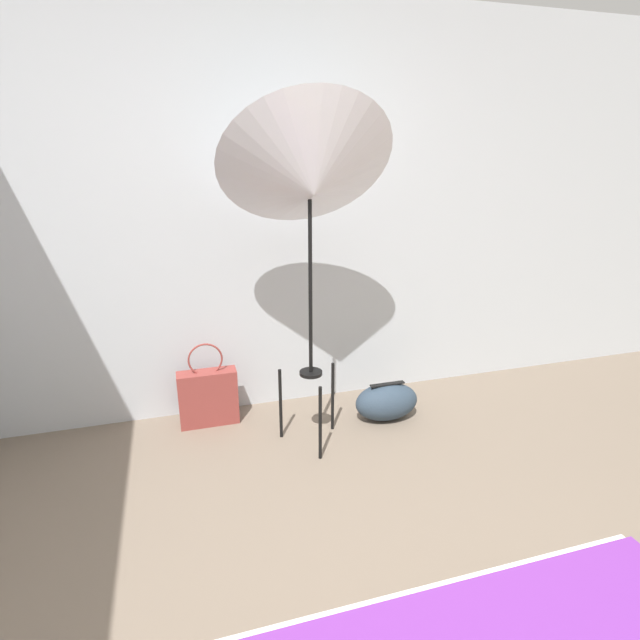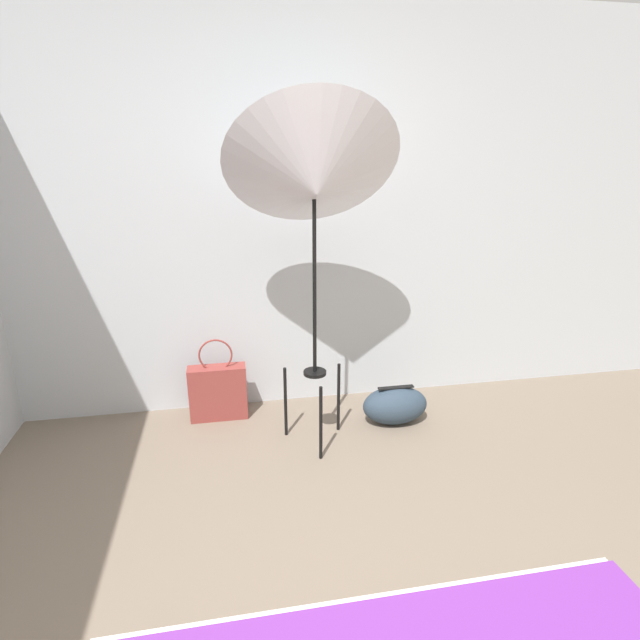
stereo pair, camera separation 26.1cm
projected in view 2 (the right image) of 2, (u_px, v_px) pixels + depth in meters
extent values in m
cube|color=#B7BCC1|center=(267.00, 218.00, 3.20)|extent=(8.00, 0.05, 2.60)
cylinder|color=black|center=(321.00, 423.00, 2.85)|extent=(0.02, 0.02, 0.46)
cylinder|color=black|center=(286.00, 402.00, 3.09)|extent=(0.02, 0.02, 0.46)
cylinder|color=black|center=(339.00, 397.00, 3.15)|extent=(0.02, 0.02, 0.46)
cylinder|color=black|center=(315.00, 373.00, 2.95)|extent=(0.14, 0.14, 0.02)
cylinder|color=black|center=(314.00, 282.00, 2.78)|extent=(0.02, 0.02, 1.11)
cone|color=silver|center=(314.00, 178.00, 2.60)|extent=(0.96, 0.82, 0.85)
cube|color=brown|center=(218.00, 393.00, 3.31)|extent=(0.38, 0.12, 0.37)
torus|color=brown|center=(215.00, 355.00, 3.22)|extent=(0.22, 0.01, 0.22)
ellipsoid|color=#2D3D4C|center=(395.00, 405.00, 3.27)|extent=(0.43, 0.25, 0.25)
cube|color=black|center=(396.00, 387.00, 3.23)|extent=(0.24, 0.04, 0.01)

